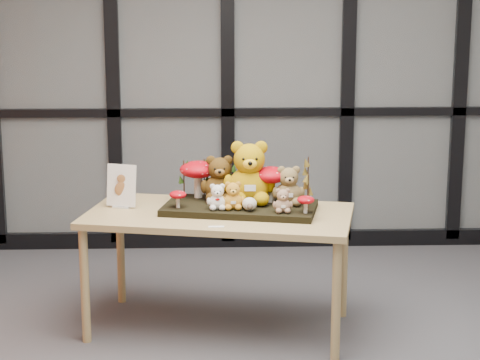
{
  "coord_description": "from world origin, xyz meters",
  "views": [
    {
      "loc": [
        -0.59,
        -3.99,
        1.97
      ],
      "look_at": [
        -0.42,
        0.78,
        0.9
      ],
      "focal_mm": 65.0,
      "sensor_mm": 36.0,
      "label": 1
    }
  ],
  "objects_px": {
    "bear_white_bow": "(217,195)",
    "sign_holder": "(122,188)",
    "mushroom_front_right": "(306,204)",
    "bear_brown_medium": "(220,176)",
    "bear_tan_back": "(289,183)",
    "display_table": "(219,224)",
    "bear_small_yellow": "(233,194)",
    "bear_beige_small": "(283,199)",
    "diorama_tray": "(240,208)",
    "bear_pooh_yellow": "(249,169)",
    "plush_cream_hedgehog": "(250,203)",
    "mushroom_back_right": "(270,183)",
    "mushroom_front_left": "(178,198)",
    "mushroom_back_left": "(198,177)"
  },
  "relations": [
    {
      "from": "bear_small_yellow",
      "to": "bear_beige_small",
      "type": "relative_size",
      "value": 1.17
    },
    {
      "from": "plush_cream_hedgehog",
      "to": "mushroom_front_left",
      "type": "distance_m",
      "value": 0.41
    },
    {
      "from": "display_table",
      "to": "bear_white_bow",
      "type": "relative_size",
      "value": 10.11
    },
    {
      "from": "mushroom_back_left",
      "to": "mushroom_front_right",
      "type": "xyz_separation_m",
      "value": [
        0.6,
        -0.39,
        -0.07
      ]
    },
    {
      "from": "mushroom_front_right",
      "to": "diorama_tray",
      "type": "bearing_deg",
      "value": 150.66
    },
    {
      "from": "bear_tan_back",
      "to": "mushroom_back_left",
      "type": "relative_size",
      "value": 1.02
    },
    {
      "from": "display_table",
      "to": "bear_brown_medium",
      "type": "relative_size",
      "value": 5.54
    },
    {
      "from": "diorama_tray",
      "to": "mushroom_front_left",
      "type": "distance_m",
      "value": 0.37
    },
    {
      "from": "diorama_tray",
      "to": "bear_small_yellow",
      "type": "bearing_deg",
      "value": -102.6
    },
    {
      "from": "mushroom_back_right",
      "to": "bear_small_yellow",
      "type": "bearing_deg",
      "value": -144.81
    },
    {
      "from": "diorama_tray",
      "to": "mushroom_back_left",
      "type": "bearing_deg",
      "value": 153.76
    },
    {
      "from": "bear_small_yellow",
      "to": "mushroom_front_right",
      "type": "height_order",
      "value": "bear_small_yellow"
    },
    {
      "from": "mushroom_front_right",
      "to": "display_table",
      "type": "bearing_deg",
      "value": 160.52
    },
    {
      "from": "diorama_tray",
      "to": "mushroom_front_left",
      "type": "bearing_deg",
      "value": -159.41
    },
    {
      "from": "bear_small_yellow",
      "to": "plush_cream_hedgehog",
      "type": "distance_m",
      "value": 0.11
    },
    {
      "from": "display_table",
      "to": "mushroom_back_right",
      "type": "relative_size",
      "value": 7.11
    },
    {
      "from": "bear_tan_back",
      "to": "plush_cream_hedgehog",
      "type": "distance_m",
      "value": 0.28
    },
    {
      "from": "display_table",
      "to": "bear_white_bow",
      "type": "height_order",
      "value": "bear_white_bow"
    },
    {
      "from": "display_table",
      "to": "bear_brown_medium",
      "type": "bearing_deg",
      "value": 99.49
    },
    {
      "from": "bear_tan_back",
      "to": "mushroom_back_left",
      "type": "height_order",
      "value": "bear_tan_back"
    },
    {
      "from": "bear_brown_medium",
      "to": "sign_holder",
      "type": "distance_m",
      "value": 0.58
    },
    {
      "from": "bear_pooh_yellow",
      "to": "mushroom_back_right",
      "type": "distance_m",
      "value": 0.15
    },
    {
      "from": "mushroom_front_right",
      "to": "mushroom_front_left",
      "type": "bearing_deg",
      "value": 168.21
    },
    {
      "from": "mushroom_front_right",
      "to": "sign_holder",
      "type": "bearing_deg",
      "value": 163.5
    },
    {
      "from": "bear_small_yellow",
      "to": "mushroom_back_left",
      "type": "xyz_separation_m",
      "value": [
        -0.2,
        0.28,
        0.03
      ]
    },
    {
      "from": "bear_pooh_yellow",
      "to": "mushroom_back_left",
      "type": "bearing_deg",
      "value": 167.86
    },
    {
      "from": "display_table",
      "to": "plush_cream_hedgehog",
      "type": "bearing_deg",
      "value": -18.06
    },
    {
      "from": "bear_white_bow",
      "to": "sign_holder",
      "type": "xyz_separation_m",
      "value": [
        -0.56,
        0.2,
        -0.0
      ]
    },
    {
      "from": "diorama_tray",
      "to": "sign_holder",
      "type": "height_order",
      "value": "sign_holder"
    },
    {
      "from": "bear_white_bow",
      "to": "mushroom_front_left",
      "type": "height_order",
      "value": "bear_white_bow"
    },
    {
      "from": "bear_small_yellow",
      "to": "plush_cream_hedgehog",
      "type": "bearing_deg",
      "value": -11.41
    },
    {
      "from": "bear_white_bow",
      "to": "diorama_tray",
      "type": "bearing_deg",
      "value": 47.99
    },
    {
      "from": "mushroom_front_right",
      "to": "sign_holder",
      "type": "relative_size",
      "value": 0.42
    },
    {
      "from": "diorama_tray",
      "to": "mushroom_back_left",
      "type": "xyz_separation_m",
      "value": [
        -0.24,
        0.19,
        0.14
      ]
    },
    {
      "from": "bear_tan_back",
      "to": "sign_holder",
      "type": "bearing_deg",
      "value": -173.91
    },
    {
      "from": "mushroom_back_left",
      "to": "display_table",
      "type": "bearing_deg",
      "value": -61.87
    },
    {
      "from": "display_table",
      "to": "bear_white_bow",
      "type": "bearing_deg",
      "value": -85.12
    },
    {
      "from": "bear_small_yellow",
      "to": "sign_holder",
      "type": "relative_size",
      "value": 0.68
    },
    {
      "from": "bear_white_bow",
      "to": "bear_tan_back",
      "type": "bearing_deg",
      "value": 25.81
    },
    {
      "from": "display_table",
      "to": "bear_tan_back",
      "type": "xyz_separation_m",
      "value": [
        0.4,
        0.04,
        0.23
      ]
    },
    {
      "from": "diorama_tray",
      "to": "bear_tan_back",
      "type": "distance_m",
      "value": 0.31
    },
    {
      "from": "bear_tan_back",
      "to": "bear_pooh_yellow",
      "type": "bearing_deg",
      "value": 179.3
    },
    {
      "from": "display_table",
      "to": "mushroom_front_right",
      "type": "bearing_deg",
      "value": -7.3
    },
    {
      "from": "plush_cream_hedgehog",
      "to": "mushroom_front_right",
      "type": "xyz_separation_m",
      "value": [
        0.31,
        -0.07,
        0.01
      ]
    },
    {
      "from": "bear_white_bow",
      "to": "sign_holder",
      "type": "distance_m",
      "value": 0.59
    },
    {
      "from": "bear_tan_back",
      "to": "sign_holder",
      "type": "height_order",
      "value": "bear_tan_back"
    },
    {
      "from": "bear_small_yellow",
      "to": "bear_beige_small",
      "type": "bearing_deg",
      "value": -4.74
    },
    {
      "from": "diorama_tray",
      "to": "sign_holder",
      "type": "bearing_deg",
      "value": -176.81
    },
    {
      "from": "bear_pooh_yellow",
      "to": "bear_brown_medium",
      "type": "bearing_deg",
      "value": 173.93
    },
    {
      "from": "bear_brown_medium",
      "to": "bear_tan_back",
      "type": "bearing_deg",
      "value": -3.06
    }
  ]
}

